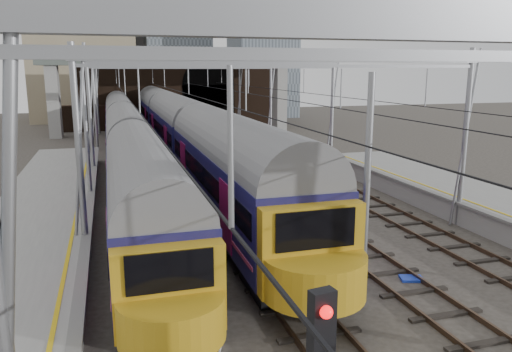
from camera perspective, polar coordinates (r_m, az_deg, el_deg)
name	(u,v)px	position (r m, az deg, el deg)	size (l,w,h in m)	color
ground	(397,337)	(14.63, 15.80, -17.29)	(160.00, 160.00, 0.00)	#38332D
tracks	(248,200)	(27.54, -0.95, -2.75)	(14.40, 80.00, 0.22)	#4C3828
overhead_line	(221,77)	(32.92, -4.08, 11.17)	(16.80, 80.00, 8.00)	gray
retaining_wall	(178,92)	(63.22, -8.85, 9.44)	(28.00, 2.75, 9.00)	black
overbridge	(172,68)	(57.10, -9.54, 12.10)	(28.00, 3.00, 9.25)	gray
city_skyline	(168,3)	(82.34, -10.04, 18.88)	(37.50, 27.50, 60.00)	tan
train_main	(165,118)	(47.57, -10.31, 6.54)	(3.06, 70.76, 5.18)	black
train_second	(123,129)	(41.77, -14.92, 5.27)	(2.67, 61.88, 4.64)	black
relay_cabinet	(211,330)	(13.42, -5.19, -17.15)	(0.52, 0.43, 1.04)	silver
equip_cover_a	(411,279)	(18.25, 17.34, -11.12)	(0.75, 0.53, 0.09)	#1935BC
equip_cover_b	(245,226)	(22.97, -1.23, -5.73)	(0.74, 0.52, 0.09)	#1935BC
equip_cover_c	(355,220)	(24.24, 11.23, -4.97)	(0.95, 0.67, 0.11)	#1935BC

